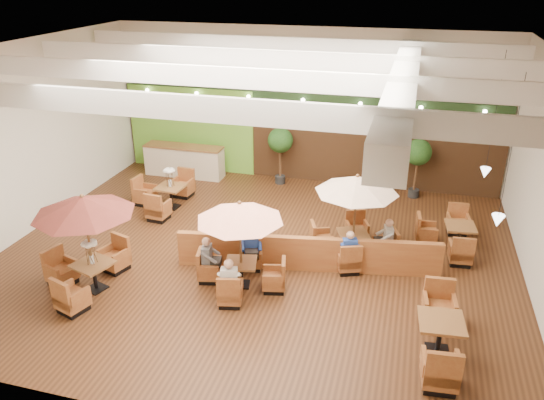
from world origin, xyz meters
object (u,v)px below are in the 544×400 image
(diner_2, at_px, (209,255))
(diner_4, at_px, (386,235))
(diner_0, at_px, (229,277))
(table_5, at_px, (449,236))
(table_2, at_px, (356,201))
(booth_divider, at_px, (308,254))
(service_counter, at_px, (184,161))
(table_1, at_px, (240,228))
(table_4, at_px, (439,337))
(diner_1, at_px, (251,243))
(table_3, at_px, (164,194))
(topiary_2, at_px, (418,154))
(topiary_0, at_px, (280,143))
(topiary_1, at_px, (388,149))
(table_0, at_px, (84,222))
(diner_3, at_px, (349,247))

(diner_2, distance_m, diner_4, 4.78)
(diner_4, bearing_deg, diner_0, 119.08)
(table_5, relative_size, diner_2, 3.20)
(table_2, bearing_deg, booth_divider, -155.49)
(service_counter, height_order, diner_0, diner_0)
(table_1, bearing_deg, table_4, -28.24)
(service_counter, xyz_separation_m, diner_4, (7.83, -4.40, 0.16))
(table_2, height_order, diner_1, table_2)
(table_1, distance_m, table_3, 5.62)
(topiary_2, xyz_separation_m, diner_2, (-4.86, -6.84, -0.81))
(table_1, relative_size, diner_1, 2.95)
(topiary_0, distance_m, topiary_2, 4.78)
(diner_4, bearing_deg, table_3, 64.40)
(topiary_0, xyz_separation_m, diner_4, (4.14, -4.60, -0.82))
(service_counter, bearing_deg, topiary_2, 1.35)
(booth_divider, xyz_separation_m, diner_4, (1.92, 1.07, 0.27))
(table_3, relative_size, diner_0, 3.28)
(topiary_1, xyz_separation_m, diner_4, (0.36, -4.60, -0.90))
(table_1, xyz_separation_m, diner_4, (3.37, 2.23, -0.86))
(diner_2, bearing_deg, table_1, 80.25)
(diner_2, bearing_deg, service_counter, -161.19)
(topiary_0, bearing_deg, table_5, -30.11)
(topiary_2, distance_m, diner_2, 8.43)
(diner_4, bearing_deg, topiary_1, -8.92)
(table_5, bearing_deg, table_3, 172.13)
(booth_divider, relative_size, topiary_0, 3.28)
(table_2, bearing_deg, table_5, 3.97)
(service_counter, height_order, table_0, table_0)
(table_0, height_order, diner_4, table_0)
(booth_divider, distance_m, topiary_1, 6.00)
(service_counter, xyz_separation_m, table_4, (9.19, -7.96, -0.20))
(table_3, bearing_deg, table_5, 2.31)
(table_1, distance_m, topiary_2, 7.93)
(table_5, height_order, topiary_2, topiary_2)
(diner_2, xyz_separation_m, diner_4, (4.22, 2.23, 0.00))
(table_2, height_order, table_4, table_2)
(service_counter, xyz_separation_m, table_5, (9.54, -3.19, -0.25))
(service_counter, bearing_deg, table_4, -40.89)
(table_0, relative_size, table_3, 1.02)
(service_counter, relative_size, diner_2, 3.93)
(booth_divider, bearing_deg, table_0, -164.92)
(diner_3, bearing_deg, topiary_2, 54.27)
(table_3, distance_m, table_5, 9.03)
(table_3, bearing_deg, table_4, -25.98)
(table_3, relative_size, topiary_1, 1.18)
(table_3, distance_m, diner_2, 4.93)
(topiary_0, distance_m, diner_0, 7.76)
(service_counter, height_order, table_1, table_1)
(table_2, distance_m, diner_0, 4.07)
(topiary_1, bearing_deg, diner_2, -119.49)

